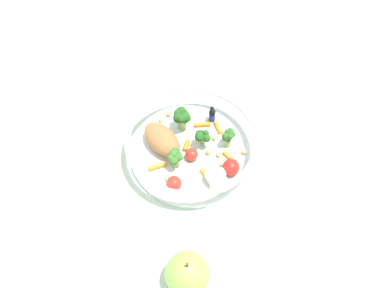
{
  "coord_description": "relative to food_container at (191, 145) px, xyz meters",
  "views": [
    {
      "loc": [
        0.47,
        0.05,
        0.67
      ],
      "look_at": [
        0.02,
        -0.01,
        0.03
      ],
      "focal_mm": 37.64,
      "sensor_mm": 36.0,
      "label": 1
    }
  ],
  "objects": [
    {
      "name": "food_container",
      "position": [
        0.0,
        0.0,
        0.0
      ],
      "size": [
        0.26,
        0.26,
        0.06
      ],
      "color": "white",
      "rests_on": "ground_plane"
    },
    {
      "name": "loose_apple",
      "position": [
        0.25,
        0.03,
        0.0
      ],
      "size": [
        0.07,
        0.07,
        0.08
      ],
      "color": "#8CB74C",
      "rests_on": "ground_plane"
    },
    {
      "name": "ground_plane",
      "position": [
        -0.02,
        0.02,
        -0.03
      ],
      "size": [
        2.4,
        2.4,
        0.0
      ],
      "primitive_type": "plane",
      "color": "silver"
    }
  ]
}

